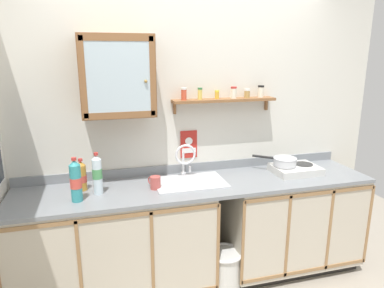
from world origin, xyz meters
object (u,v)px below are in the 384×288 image
bottle_detergent_teal_0 (76,181)px  mug (155,182)px  sink (189,184)px  hot_plate_stove (295,169)px  bottle_juice_amber_2 (82,176)px  warning_sign (189,145)px  bottle_water_clear_1 (97,174)px  trash_bin (224,270)px  saucepan (284,161)px  wall_cabinet (117,76)px

bottle_detergent_teal_0 → mug: bottle_detergent_teal_0 is taller
sink → hot_plate_stove: size_ratio=1.44×
bottle_juice_amber_2 → warning_sign: warning_sign is taller
hot_plate_stove → bottle_juice_amber_2: 1.83m
bottle_water_clear_1 → mug: 0.45m
warning_sign → trash_bin: size_ratio=0.68×
hot_plate_stove → trash_bin: hot_plate_stove is taller
bottle_juice_amber_2 → mug: bottle_juice_amber_2 is taller
saucepan → mug: (-1.17, -0.07, -0.06)m
bottle_detergent_teal_0 → bottle_juice_amber_2: 0.22m
mug → wall_cabinet: bearing=140.2°
saucepan → warning_sign: 0.86m
wall_cabinet → sink: bearing=-13.9°
sink → trash_bin: sink is taller
sink → bottle_juice_amber_2: size_ratio=2.26×
wall_cabinet → trash_bin: bearing=-24.8°
hot_plate_stove → wall_cabinet: 1.73m
saucepan → warning_sign: (-0.81, 0.26, 0.14)m
bottle_juice_amber_2 → mug: (0.55, -0.12, -0.06)m
bottle_juice_amber_2 → wall_cabinet: size_ratio=0.41×
saucepan → wall_cabinet: bearing=174.7°
warning_sign → bottle_detergent_teal_0: bearing=-156.3°
bottle_water_clear_1 → wall_cabinet: size_ratio=0.52×
mug → trash_bin: (0.54, -0.16, -0.78)m
bottle_water_clear_1 → bottle_juice_amber_2: size_ratio=1.27×
bottle_juice_amber_2 → trash_bin: size_ratio=0.70×
sink → bottle_water_clear_1: bottle_water_clear_1 is taller
bottle_detergent_teal_0 → trash_bin: bearing=-3.8°
hot_plate_stove → mug: size_ratio=3.65×
wall_cabinet → trash_bin: 1.81m
sink → wall_cabinet: size_ratio=0.93×
saucepan → bottle_water_clear_1: bottle_water_clear_1 is taller
sink → hot_plate_stove: (0.98, -0.03, 0.05)m
hot_plate_stove → bottle_water_clear_1: 1.71m
sink → warning_sign: (0.07, 0.26, 0.27)m
bottle_water_clear_1 → warning_sign: size_ratio=1.32×
hot_plate_stove → trash_bin: 1.07m
hot_plate_stove → wall_cabinet: wall_cabinet is taller
saucepan → wall_cabinet: size_ratio=0.54×
bottle_water_clear_1 → wall_cabinet: 0.76m
hot_plate_stove → warning_sign: (-0.91, 0.29, 0.22)m
bottle_water_clear_1 → sink: bearing=4.0°
sink → hot_plate_stove: sink is taller
bottle_juice_amber_2 → hot_plate_stove: bearing=-2.6°
saucepan → trash_bin: 1.07m
hot_plate_stove → bottle_water_clear_1: size_ratio=1.24×
bottle_juice_amber_2 → wall_cabinet: 0.82m
saucepan → bottle_water_clear_1: 1.61m
bottle_juice_amber_2 → warning_sign: 0.95m
mug → sink: bearing=12.3°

